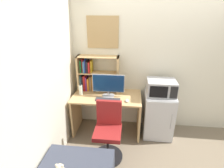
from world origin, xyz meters
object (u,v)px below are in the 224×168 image
monitor (108,85)px  water_bottle (81,90)px  keyboard (108,100)px  mini_fridge (158,115)px  hutch_bookshelf (92,75)px  computer_mouse (127,101)px  microwave (161,87)px  wall_corkboard (103,32)px  desk_chair (108,134)px

monitor → water_bottle: 0.53m
keyboard → water_bottle: (-0.53, 0.17, 0.08)m
mini_fridge → hutch_bookshelf: bearing=170.5°
hutch_bookshelf → keyboard: 0.60m
keyboard → computer_mouse: size_ratio=4.16×
microwave → wall_corkboard: size_ratio=0.87×
water_bottle → wall_corkboard: bearing=39.7°
wall_corkboard → keyboard: bearing=-73.3°
mini_fridge → desk_chair: 1.06m
wall_corkboard → computer_mouse: bearing=-46.4°
water_bottle → computer_mouse: bearing=-12.2°
mini_fridge → computer_mouse: bearing=-161.4°
computer_mouse → desk_chair: bearing=-120.9°
keyboard → mini_fridge: bearing=11.4°
desk_chair → mini_fridge: bearing=37.2°
mini_fridge → microwave: microwave is taller
monitor → mini_fridge: monitor is taller
hutch_bookshelf → mini_fridge: bearing=-9.5°
hutch_bookshelf → monitor: hutch_bookshelf is taller
water_bottle → keyboard: bearing=-18.2°
water_bottle → microwave: 1.44m
computer_mouse → wall_corkboard: size_ratio=0.18×
desk_chair → water_bottle: bearing=132.9°
keyboard → wall_corkboard: wall_corkboard is taller
computer_mouse → water_bottle: water_bottle is taller
monitor → desk_chair: monitor is taller
mini_fridge → monitor: bearing=-178.6°
keyboard → wall_corkboard: size_ratio=0.76×
monitor → computer_mouse: monitor is taller
mini_fridge → desk_chair: (-0.85, -0.64, 0.00)m
hutch_bookshelf → monitor: bearing=-34.6°
water_bottle → desk_chair: size_ratio=0.21×
keyboard → water_bottle: bearing=161.8°
hutch_bookshelf → desk_chair: size_ratio=0.82×
monitor → keyboard: size_ratio=1.34×
monitor → mini_fridge: 1.08m
monitor → desk_chair: 0.84m
mini_fridge → microwave: 0.55m
computer_mouse → microwave: (0.58, 0.20, 0.18)m
monitor → microwave: 0.92m
computer_mouse → hutch_bookshelf: bearing=149.1°
monitor → water_bottle: monitor is taller
computer_mouse → water_bottle: (-0.85, 0.19, 0.07)m
hutch_bookshelf → mini_fridge: (1.26, -0.21, -0.66)m
hutch_bookshelf → water_bottle: size_ratio=3.81×
hutch_bookshelf → wall_corkboard: (0.20, 0.09, 0.77)m
keyboard → mini_fridge: size_ratio=0.51×
water_bottle → wall_corkboard: (0.38, 0.31, 0.99)m
hutch_bookshelf → monitor: size_ratio=1.34×
hutch_bookshelf → water_bottle: 0.36m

